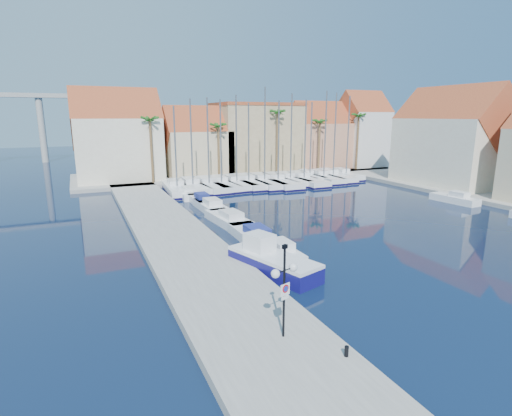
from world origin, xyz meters
The scene contains 39 objects.
ground centered at (0.00, 0.00, 0.00)m, with size 260.00×260.00×0.00m, color black.
quay_west centered at (-9.00, 13.50, 0.25)m, with size 6.00×77.00×0.50m, color gray.
shore_north centered at (10.00, 48.00, 0.25)m, with size 54.00×16.00×0.50m, color gray.
shore_east centered at (32.00, 15.00, 0.25)m, with size 12.00×60.00×0.50m, color gray.
lamp_post centered at (-8.21, -2.07, 3.28)m, with size 1.39×0.70×4.24m.
bollard centered at (-6.60, -4.42, 0.72)m, with size 0.18×0.18×0.44m, color black.
fishing_boat centered at (-4.88, 5.87, 0.77)m, with size 4.12×7.02×2.33m.
motorboat_west_0 centered at (-3.19, 8.12, 0.51)m, with size 1.74×5.43×1.40m.
motorboat_west_1 centered at (-3.30, 12.17, 0.51)m, with size 2.36×6.87×1.40m.
motorboat_west_2 centered at (-3.34, 17.92, 0.51)m, with size 2.66×6.95×1.40m.
motorboat_west_3 centered at (-3.19, 23.84, 0.51)m, with size 2.15×6.54×1.40m.
motorboat_west_4 centered at (-3.28, 27.28, 0.51)m, with size 1.85×5.68×1.40m.
motorboat_west_5 centered at (-3.54, 32.11, 0.51)m, with size 2.43×6.40×1.40m.
motorboat_east_1 centered at (24.01, 16.01, 0.51)m, with size 2.21×5.64×1.40m.
sailboat_0 centered at (-4.15, 35.51, 0.56)m, with size 3.48×10.50×11.13m.
sailboat_1 centered at (-1.87, 36.26, 0.57)m, with size 2.91×10.60×12.04m.
sailboat_2 centered at (0.27, 36.05, 0.57)m, with size 3.72×10.87×12.23m.
sailboat_3 centered at (2.15, 36.15, 0.57)m, with size 2.78×10.35×12.00m.
sailboat_4 centered at (4.40, 36.19, 0.58)m, with size 3.12×10.22×12.63m.
sailboat_5 centered at (6.26, 36.22, 0.56)m, with size 2.98×10.86×11.63m.
sailboat_6 centered at (8.57, 35.83, 0.58)m, with size 3.46×11.51×13.75m.
sailboat_7 centered at (10.49, 35.41, 0.56)m, with size 3.42×11.97×11.94m.
sailboat_8 centered at (12.73, 35.74, 0.60)m, with size 3.10×9.79×12.98m.
sailboat_9 centered at (14.73, 35.21, 0.56)m, with size 3.08×11.39×12.13m.
sailboat_10 centered at (16.95, 37.01, 0.61)m, with size 2.28×8.20×11.86m.
sailboat_11 centered at (18.69, 35.87, 0.59)m, with size 3.41×10.41×13.47m.
sailboat_12 centered at (20.67, 36.27, 0.58)m, with size 3.23×10.82×13.25m.
sailboat_13 centered at (23.25, 36.28, 0.63)m, with size 2.41×8.25×12.85m.
building_0 centered at (-10.00, 47.00, 6.52)m, with size 12.30×9.00×13.50m.
building_1 centered at (2.00, 47.00, 5.30)m, with size 10.30×8.00×11.00m.
building_2 centered at (13.00, 48.00, 6.26)m, with size 14.20×10.20×11.50m.
building_3 centered at (25.00, 47.00, 5.86)m, with size 10.30×8.00×12.00m.
building_4 centered at (34.00, 46.00, 6.97)m, with size 8.30×8.00×14.00m.
building_6 centered at (32.00, 24.00, 6.52)m, with size 9.00×14.30×13.50m.
palm_0 centered at (-6.00, 42.00, 9.08)m, with size 2.60×2.60×10.15m.
palm_1 centered at (4.00, 42.00, 8.14)m, with size 2.60×2.60×9.15m.
palm_2 centered at (14.00, 42.00, 10.02)m, with size 2.60×2.60×11.15m.
palm_3 centered at (22.00, 42.00, 8.61)m, with size 2.60×2.60×9.65m.
palm_4 centered at (30.00, 42.00, 9.55)m, with size 2.60×2.60×10.65m.
Camera 1 is at (-15.76, -15.96, 9.95)m, focal length 28.00 mm.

